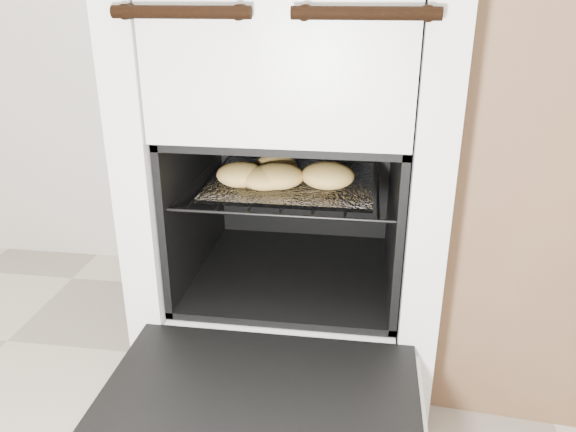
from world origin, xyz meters
The scene contains 5 objects.
stove centered at (0.08, 1.16, 0.46)m, with size 0.62×0.69×0.95m.
oven_door centered at (0.08, 0.64, 0.21)m, with size 0.56×0.43×0.04m.
oven_rack centered at (0.08, 1.09, 0.46)m, with size 0.45×0.43×0.01m.
foil_sheet centered at (0.08, 1.07, 0.47)m, with size 0.35×0.31×0.01m, color silver.
baked_rolls centered at (0.06, 1.03, 0.50)m, with size 0.33×0.22×0.05m.
Camera 1 is at (0.24, -0.08, 0.86)m, focal length 35.00 mm.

